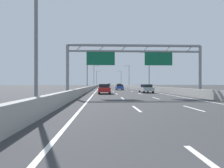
# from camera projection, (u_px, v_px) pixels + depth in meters

# --- Properties ---
(ground_plane) EXTENTS (260.00, 260.00, 0.00)m
(ground_plane) POSITION_uv_depth(u_px,v_px,m) (111.00, 87.00, 100.06)
(ground_plane) COLOR #38383A
(lane_dash_left_1) EXTENTS (0.16, 3.00, 0.01)m
(lane_dash_left_1) POSITION_uv_depth(u_px,v_px,m) (137.00, 109.00, 12.57)
(lane_dash_left_1) COLOR white
(lane_dash_left_1) RESTS_ON ground_plane
(lane_dash_left_2) EXTENTS (0.16, 3.00, 0.01)m
(lane_dash_left_2) POSITION_uv_depth(u_px,v_px,m) (122.00, 98.00, 21.56)
(lane_dash_left_2) COLOR white
(lane_dash_left_2) RESTS_ON ground_plane
(lane_dash_left_3) EXTENTS (0.16, 3.00, 0.01)m
(lane_dash_left_3) POSITION_uv_depth(u_px,v_px,m) (117.00, 94.00, 30.55)
(lane_dash_left_3) COLOR white
(lane_dash_left_3) RESTS_ON ground_plane
(lane_dash_left_4) EXTENTS (0.16, 3.00, 0.01)m
(lane_dash_left_4) POSITION_uv_depth(u_px,v_px,m) (113.00, 92.00, 39.54)
(lane_dash_left_4) COLOR white
(lane_dash_left_4) RESTS_ON ground_plane
(lane_dash_left_5) EXTENTS (0.16, 3.00, 0.01)m
(lane_dash_left_5) POSITION_uv_depth(u_px,v_px,m) (111.00, 90.00, 48.53)
(lane_dash_left_5) COLOR white
(lane_dash_left_5) RESTS_ON ground_plane
(lane_dash_left_6) EXTENTS (0.16, 3.00, 0.01)m
(lane_dash_left_6) POSITION_uv_depth(u_px,v_px,m) (110.00, 89.00, 57.52)
(lane_dash_left_6) COLOR white
(lane_dash_left_6) RESTS_ON ground_plane
(lane_dash_left_7) EXTENTS (0.16, 3.00, 0.01)m
(lane_dash_left_7) POSITION_uv_depth(u_px,v_px,m) (109.00, 88.00, 66.51)
(lane_dash_left_7) COLOR white
(lane_dash_left_7) RESTS_ON ground_plane
(lane_dash_left_8) EXTENTS (0.16, 3.00, 0.01)m
(lane_dash_left_8) POSITION_uv_depth(u_px,v_px,m) (108.00, 88.00, 75.51)
(lane_dash_left_8) COLOR white
(lane_dash_left_8) RESTS_ON ground_plane
(lane_dash_left_9) EXTENTS (0.16, 3.00, 0.01)m
(lane_dash_left_9) POSITION_uv_depth(u_px,v_px,m) (108.00, 87.00, 84.50)
(lane_dash_left_9) COLOR white
(lane_dash_left_9) RESTS_ON ground_plane
(lane_dash_left_10) EXTENTS (0.16, 3.00, 0.01)m
(lane_dash_left_10) POSITION_uv_depth(u_px,v_px,m) (107.00, 87.00, 93.49)
(lane_dash_left_10) COLOR white
(lane_dash_left_10) RESTS_ON ground_plane
(lane_dash_left_11) EXTENTS (0.16, 3.00, 0.01)m
(lane_dash_left_11) POSITION_uv_depth(u_px,v_px,m) (107.00, 87.00, 102.48)
(lane_dash_left_11) COLOR white
(lane_dash_left_11) RESTS_ON ground_plane
(lane_dash_left_12) EXTENTS (0.16, 3.00, 0.01)m
(lane_dash_left_12) POSITION_uv_depth(u_px,v_px,m) (106.00, 86.00, 111.47)
(lane_dash_left_12) COLOR white
(lane_dash_left_12) RESTS_ON ground_plane
(lane_dash_left_13) EXTENTS (0.16, 3.00, 0.01)m
(lane_dash_left_13) POSITION_uv_depth(u_px,v_px,m) (106.00, 86.00, 120.46)
(lane_dash_left_13) COLOR white
(lane_dash_left_13) RESTS_ON ground_plane
(lane_dash_left_14) EXTENTS (0.16, 3.00, 0.01)m
(lane_dash_left_14) POSITION_uv_depth(u_px,v_px,m) (106.00, 86.00, 129.45)
(lane_dash_left_14) COLOR white
(lane_dash_left_14) RESTS_ON ground_plane
(lane_dash_left_15) EXTENTS (0.16, 3.00, 0.01)m
(lane_dash_left_15) POSITION_uv_depth(u_px,v_px,m) (106.00, 86.00, 138.44)
(lane_dash_left_15) COLOR white
(lane_dash_left_15) RESTS_ON ground_plane
(lane_dash_left_16) EXTENTS (0.16, 3.00, 0.01)m
(lane_dash_left_16) POSITION_uv_depth(u_px,v_px,m) (106.00, 86.00, 147.43)
(lane_dash_left_16) COLOR white
(lane_dash_left_16) RESTS_ON ground_plane
(lane_dash_left_17) EXTENTS (0.16, 3.00, 0.01)m
(lane_dash_left_17) POSITION_uv_depth(u_px,v_px,m) (105.00, 86.00, 156.42)
(lane_dash_left_17) COLOR white
(lane_dash_left_17) RESTS_ON ground_plane
(lane_dash_right_1) EXTENTS (0.16, 3.00, 0.01)m
(lane_dash_right_1) POSITION_uv_depth(u_px,v_px,m) (193.00, 108.00, 12.74)
(lane_dash_right_1) COLOR white
(lane_dash_right_1) RESTS_ON ground_plane
(lane_dash_right_2) EXTENTS (0.16, 3.00, 0.01)m
(lane_dash_right_2) POSITION_uv_depth(u_px,v_px,m) (156.00, 98.00, 21.73)
(lane_dash_right_2) COLOR white
(lane_dash_right_2) RESTS_ON ground_plane
(lane_dash_right_3) EXTENTS (0.16, 3.00, 0.01)m
(lane_dash_right_3) POSITION_uv_depth(u_px,v_px,m) (140.00, 94.00, 30.72)
(lane_dash_right_3) COLOR white
(lane_dash_right_3) RESTS_ON ground_plane
(lane_dash_right_4) EXTENTS (0.16, 3.00, 0.01)m
(lane_dash_right_4) POSITION_uv_depth(u_px,v_px,m) (132.00, 92.00, 39.71)
(lane_dash_right_4) COLOR white
(lane_dash_right_4) RESTS_ON ground_plane
(lane_dash_right_5) EXTENTS (0.16, 3.00, 0.01)m
(lane_dash_right_5) POSITION_uv_depth(u_px,v_px,m) (126.00, 90.00, 48.70)
(lane_dash_right_5) COLOR white
(lane_dash_right_5) RESTS_ON ground_plane
(lane_dash_right_6) EXTENTS (0.16, 3.00, 0.01)m
(lane_dash_right_6) POSITION_uv_depth(u_px,v_px,m) (123.00, 89.00, 57.69)
(lane_dash_right_6) COLOR white
(lane_dash_right_6) RESTS_ON ground_plane
(lane_dash_right_7) EXTENTS (0.16, 3.00, 0.01)m
(lane_dash_right_7) POSITION_uv_depth(u_px,v_px,m) (120.00, 88.00, 66.68)
(lane_dash_right_7) COLOR white
(lane_dash_right_7) RESTS_ON ground_plane
(lane_dash_right_8) EXTENTS (0.16, 3.00, 0.01)m
(lane_dash_right_8) POSITION_uv_depth(u_px,v_px,m) (118.00, 88.00, 75.67)
(lane_dash_right_8) COLOR white
(lane_dash_right_8) RESTS_ON ground_plane
(lane_dash_right_9) EXTENTS (0.16, 3.00, 0.01)m
(lane_dash_right_9) POSITION_uv_depth(u_px,v_px,m) (116.00, 87.00, 84.66)
(lane_dash_right_9) COLOR white
(lane_dash_right_9) RESTS_ON ground_plane
(lane_dash_right_10) EXTENTS (0.16, 3.00, 0.01)m
(lane_dash_right_10) POSITION_uv_depth(u_px,v_px,m) (115.00, 87.00, 93.65)
(lane_dash_right_10) COLOR white
(lane_dash_right_10) RESTS_ON ground_plane
(lane_dash_right_11) EXTENTS (0.16, 3.00, 0.01)m
(lane_dash_right_11) POSITION_uv_depth(u_px,v_px,m) (114.00, 87.00, 102.64)
(lane_dash_right_11) COLOR white
(lane_dash_right_11) RESTS_ON ground_plane
(lane_dash_right_12) EXTENTS (0.16, 3.00, 0.01)m
(lane_dash_right_12) POSITION_uv_depth(u_px,v_px,m) (113.00, 86.00, 111.63)
(lane_dash_right_12) COLOR white
(lane_dash_right_12) RESTS_ON ground_plane
(lane_dash_right_13) EXTENTS (0.16, 3.00, 0.01)m
(lane_dash_right_13) POSITION_uv_depth(u_px,v_px,m) (112.00, 86.00, 120.62)
(lane_dash_right_13) COLOR white
(lane_dash_right_13) RESTS_ON ground_plane
(lane_dash_right_14) EXTENTS (0.16, 3.00, 0.01)m
(lane_dash_right_14) POSITION_uv_depth(u_px,v_px,m) (112.00, 86.00, 129.61)
(lane_dash_right_14) COLOR white
(lane_dash_right_14) RESTS_ON ground_plane
(lane_dash_right_15) EXTENTS (0.16, 3.00, 0.01)m
(lane_dash_right_15) POSITION_uv_depth(u_px,v_px,m) (111.00, 86.00, 138.60)
(lane_dash_right_15) COLOR white
(lane_dash_right_15) RESTS_ON ground_plane
(lane_dash_right_16) EXTENTS (0.16, 3.00, 0.01)m
(lane_dash_right_16) POSITION_uv_depth(u_px,v_px,m) (110.00, 86.00, 147.59)
(lane_dash_right_16) COLOR white
(lane_dash_right_16) RESTS_ON ground_plane
(lane_dash_right_17) EXTENTS (0.16, 3.00, 0.01)m
(lane_dash_right_17) POSITION_uv_depth(u_px,v_px,m) (110.00, 86.00, 156.58)
(lane_dash_right_17) COLOR white
(lane_dash_right_17) RESTS_ON ground_plane
(edge_line_left) EXTENTS (0.16, 176.00, 0.01)m
(edge_line_left) POSITION_uv_depth(u_px,v_px,m) (100.00, 87.00, 87.83)
(edge_line_left) COLOR white
(edge_line_left) RESTS_ON ground_plane
(edge_line_right) EXTENTS (0.16, 176.00, 0.01)m
(edge_line_right) POSITION_uv_depth(u_px,v_px,m) (124.00, 87.00, 88.32)
(edge_line_right) COLOR white
(edge_line_right) RESTS_ON ground_plane
(barrier_left) EXTENTS (0.45, 220.00, 0.95)m
(barrier_left) POSITION_uv_depth(u_px,v_px,m) (97.00, 86.00, 109.73)
(barrier_left) COLOR #9E9E99
(barrier_left) RESTS_ON ground_plane
(barrier_right) EXTENTS (0.45, 220.00, 0.95)m
(barrier_right) POSITION_uv_depth(u_px,v_px,m) (122.00, 86.00, 110.37)
(barrier_right) COLOR #9E9E99
(barrier_right) RESTS_ON ground_plane
(sign_gantry) EXTENTS (16.57, 0.36, 6.36)m
(sign_gantry) POSITION_uv_depth(u_px,v_px,m) (134.00, 57.00, 24.52)
(sign_gantry) COLOR gray
(sign_gantry) RESTS_ON ground_plane
(streetlamp_left_near) EXTENTS (2.58, 0.28, 9.50)m
(streetlamp_left_near) POSITION_uv_depth(u_px,v_px,m) (40.00, 17.00, 11.51)
(streetlamp_left_near) COLOR slate
(streetlamp_left_near) RESTS_ON ground_plane
(streetlamp_left_mid) EXTENTS (2.58, 0.28, 9.50)m
(streetlamp_left_mid) POSITION_uv_depth(u_px,v_px,m) (88.00, 68.00, 49.71)
(streetlamp_left_mid) COLOR slate
(streetlamp_left_mid) RESTS_ON ground_plane
(streetlamp_right_mid) EXTENTS (2.58, 0.28, 9.50)m
(streetlamp_right_mid) POSITION_uv_depth(u_px,v_px,m) (148.00, 68.00, 50.41)
(streetlamp_right_mid) COLOR slate
(streetlamp_right_mid) RESTS_ON ground_plane
(streetlamp_left_far) EXTENTS (2.58, 0.28, 9.50)m
(streetlamp_left_far) POSITION_uv_depth(u_px,v_px,m) (94.00, 75.00, 87.91)
(streetlamp_left_far) COLOR slate
(streetlamp_left_far) RESTS_ON ground_plane
(streetlamp_right_far) EXTENTS (2.58, 0.28, 9.50)m
(streetlamp_right_far) POSITION_uv_depth(u_px,v_px,m) (129.00, 75.00, 88.61)
(streetlamp_right_far) COLOR slate
(streetlamp_right_far) RESTS_ON ground_plane
(streetlamp_left_distant) EXTENTS (2.58, 0.28, 9.50)m
(streetlamp_left_distant) POSITION_uv_depth(u_px,v_px,m) (97.00, 77.00, 126.12)
(streetlamp_left_distant) COLOR slate
(streetlamp_left_distant) RESTS_ON ground_plane
(streetlamp_right_distant) EXTENTS (2.58, 0.28, 9.50)m
(streetlamp_right_distant) POSITION_uv_depth(u_px,v_px,m) (121.00, 77.00, 126.81)
(streetlamp_right_distant) COLOR slate
(streetlamp_right_distant) RESTS_ON ground_plane
(silver_car) EXTENTS (1.76, 4.69, 1.44)m
(silver_car) POSITION_uv_depth(u_px,v_px,m) (146.00, 88.00, 34.63)
(silver_car) COLOR #A8ADB2
(silver_car) RESTS_ON ground_plane
(blue_car) EXTENTS (1.70, 4.61, 1.34)m
(blue_car) POSITION_uv_depth(u_px,v_px,m) (119.00, 87.00, 49.74)
(blue_car) COLOR #2347AD
(blue_car) RESTS_ON ground_plane
(orange_car) EXTENTS (1.78, 4.30, 1.51)m
(orange_car) POSITION_uv_depth(u_px,v_px,m) (119.00, 85.00, 88.09)
(orange_car) COLOR orange
(orange_car) RESTS_ON ground_plane
(yellow_car) EXTENTS (1.83, 4.63, 1.35)m
(yellow_car) POSITION_uv_depth(u_px,v_px,m) (103.00, 85.00, 101.89)
(yellow_car) COLOR yellow
(yellow_car) RESTS_ON ground_plane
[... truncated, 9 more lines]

